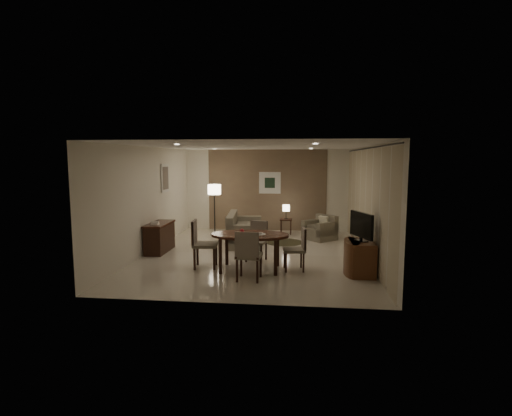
# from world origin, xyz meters

# --- Properties ---
(room_shell) EXTENTS (5.50, 7.00, 2.70)m
(room_shell) POSITION_xyz_m (0.00, 0.40, 1.35)
(room_shell) COLOR beige
(room_shell) RESTS_ON ground
(taupe_accent) EXTENTS (3.96, 0.03, 2.70)m
(taupe_accent) POSITION_xyz_m (0.00, 3.48, 1.35)
(taupe_accent) COLOR #756149
(taupe_accent) RESTS_ON wall_back
(curtain_wall) EXTENTS (0.08, 6.70, 2.58)m
(curtain_wall) POSITION_xyz_m (2.68, 0.00, 1.32)
(curtain_wall) COLOR beige
(curtain_wall) RESTS_ON wall_right
(curtain_rod) EXTENTS (0.03, 6.80, 0.03)m
(curtain_rod) POSITION_xyz_m (2.68, 0.00, 2.64)
(curtain_rod) COLOR black
(curtain_rod) RESTS_ON wall_right
(art_back_frame) EXTENTS (0.72, 0.03, 0.72)m
(art_back_frame) POSITION_xyz_m (0.10, 3.46, 1.60)
(art_back_frame) COLOR silver
(art_back_frame) RESTS_ON wall_back
(art_back_canvas) EXTENTS (0.34, 0.01, 0.34)m
(art_back_canvas) POSITION_xyz_m (0.10, 3.44, 1.60)
(art_back_canvas) COLOR #1A2F1D
(art_back_canvas) RESTS_ON wall_back
(art_left_frame) EXTENTS (0.03, 0.60, 0.80)m
(art_left_frame) POSITION_xyz_m (-2.72, 1.20, 1.85)
(art_left_frame) COLOR silver
(art_left_frame) RESTS_ON wall_left
(art_left_canvas) EXTENTS (0.01, 0.46, 0.64)m
(art_left_canvas) POSITION_xyz_m (-2.71, 1.20, 1.85)
(art_left_canvas) COLOR gray
(art_left_canvas) RESTS_ON wall_left
(downlight_nl) EXTENTS (0.10, 0.10, 0.01)m
(downlight_nl) POSITION_xyz_m (-1.40, -1.80, 2.69)
(downlight_nl) COLOR white
(downlight_nl) RESTS_ON ceiling
(downlight_nr) EXTENTS (0.10, 0.10, 0.01)m
(downlight_nr) POSITION_xyz_m (1.40, -1.80, 2.69)
(downlight_nr) COLOR white
(downlight_nr) RESTS_ON ceiling
(downlight_fl) EXTENTS (0.10, 0.10, 0.01)m
(downlight_fl) POSITION_xyz_m (-1.40, 1.80, 2.69)
(downlight_fl) COLOR white
(downlight_fl) RESTS_ON ceiling
(downlight_fr) EXTENTS (0.10, 0.10, 0.01)m
(downlight_fr) POSITION_xyz_m (1.40, 1.80, 2.69)
(downlight_fr) COLOR white
(downlight_fr) RESTS_ON ceiling
(console_desk) EXTENTS (0.48, 1.20, 0.75)m
(console_desk) POSITION_xyz_m (-2.49, 0.00, 0.38)
(console_desk) COLOR #452616
(console_desk) RESTS_ON floor
(telephone) EXTENTS (0.20, 0.14, 0.09)m
(telephone) POSITION_xyz_m (-2.49, -0.30, 0.80)
(telephone) COLOR white
(telephone) RESTS_ON console_desk
(tv_cabinet) EXTENTS (0.48, 0.90, 0.70)m
(tv_cabinet) POSITION_xyz_m (2.40, -1.50, 0.35)
(tv_cabinet) COLOR brown
(tv_cabinet) RESTS_ON floor
(flat_tv) EXTENTS (0.36, 0.85, 0.60)m
(flat_tv) POSITION_xyz_m (2.38, -1.50, 1.02)
(flat_tv) COLOR black
(flat_tv) RESTS_ON tv_cabinet
(dining_table) EXTENTS (1.68, 1.05, 0.79)m
(dining_table) POSITION_xyz_m (0.05, -1.45, 0.39)
(dining_table) COLOR #452616
(dining_table) RESTS_ON floor
(chair_near) EXTENTS (0.51, 0.51, 1.01)m
(chair_near) POSITION_xyz_m (0.13, -2.16, 0.50)
(chair_near) COLOR gray
(chair_near) RESTS_ON floor
(chair_far) EXTENTS (0.54, 0.54, 0.93)m
(chair_far) POSITION_xyz_m (0.10, -0.66, 0.46)
(chair_far) COLOR gray
(chair_far) RESTS_ON floor
(chair_left) EXTENTS (0.56, 0.56, 1.06)m
(chair_left) POSITION_xyz_m (-0.94, -1.37, 0.53)
(chair_left) COLOR gray
(chair_left) RESTS_ON floor
(chair_right) EXTENTS (0.50, 0.50, 0.92)m
(chair_right) POSITION_xyz_m (1.00, -1.37, 0.46)
(chair_right) COLOR gray
(chair_right) RESTS_ON floor
(plate_a) EXTENTS (0.26, 0.26, 0.02)m
(plate_a) POSITION_xyz_m (-0.13, -1.40, 0.79)
(plate_a) COLOR white
(plate_a) RESTS_ON dining_table
(plate_b) EXTENTS (0.26, 0.26, 0.02)m
(plate_b) POSITION_xyz_m (0.27, -1.50, 0.79)
(plate_b) COLOR white
(plate_b) RESTS_ON dining_table
(fruit_apple) EXTENTS (0.09, 0.09, 0.09)m
(fruit_apple) POSITION_xyz_m (-0.13, -1.40, 0.85)
(fruit_apple) COLOR #AD131E
(fruit_apple) RESTS_ON plate_a
(napkin) EXTENTS (0.12, 0.08, 0.03)m
(napkin) POSITION_xyz_m (0.27, -1.50, 0.82)
(napkin) COLOR white
(napkin) RESTS_ON plate_b
(round_rug) EXTENTS (1.09, 1.09, 0.01)m
(round_rug) POSITION_xyz_m (0.67, 1.51, 0.01)
(round_rug) COLOR #433E25
(round_rug) RESTS_ON floor
(sofa) EXTENTS (1.92, 1.09, 0.87)m
(sofa) POSITION_xyz_m (-0.43, 1.19, 0.43)
(sofa) COLOR gray
(sofa) RESTS_ON floor
(armchair) EXTENTS (1.10, 1.11, 0.71)m
(armchair) POSITION_xyz_m (1.70, 2.05, 0.36)
(armchair) COLOR gray
(armchair) RESTS_ON floor
(side_table) EXTENTS (0.38, 0.38, 0.49)m
(side_table) POSITION_xyz_m (0.67, 2.81, 0.25)
(side_table) COLOR black
(side_table) RESTS_ON floor
(table_lamp) EXTENTS (0.22, 0.22, 0.50)m
(table_lamp) POSITION_xyz_m (0.67, 2.81, 0.74)
(table_lamp) COLOR #FFEAC1
(table_lamp) RESTS_ON side_table
(floor_lamp) EXTENTS (0.40, 0.40, 1.60)m
(floor_lamp) POSITION_xyz_m (-1.56, 2.39, 0.80)
(floor_lamp) COLOR #FFE5B7
(floor_lamp) RESTS_ON floor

